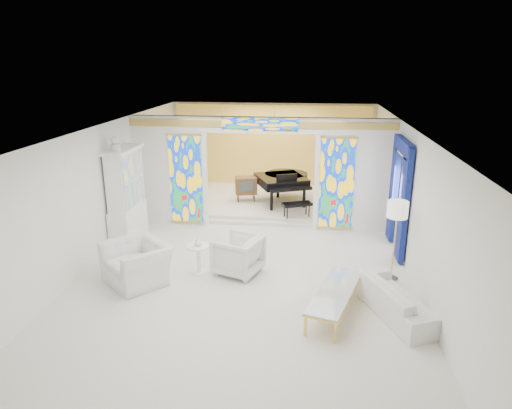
# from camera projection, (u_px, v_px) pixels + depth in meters

# --- Properties ---
(floor) EXTENTS (12.00, 12.00, 0.00)m
(floor) POSITION_uv_depth(u_px,v_px,m) (251.00, 255.00, 10.80)
(floor) COLOR silver
(floor) RESTS_ON ground
(ceiling) EXTENTS (7.00, 12.00, 0.02)m
(ceiling) POSITION_uv_depth(u_px,v_px,m) (251.00, 128.00, 9.89)
(ceiling) COLOR white
(ceiling) RESTS_ON wall_back
(wall_back) EXTENTS (7.00, 0.02, 3.00)m
(wall_back) POSITION_uv_depth(u_px,v_px,m) (273.00, 146.00, 16.02)
(wall_back) COLOR white
(wall_back) RESTS_ON floor
(wall_front) EXTENTS (7.00, 0.02, 3.00)m
(wall_front) POSITION_uv_depth(u_px,v_px,m) (177.00, 358.00, 4.67)
(wall_front) COLOR white
(wall_front) RESTS_ON floor
(wall_left) EXTENTS (0.02, 12.00, 3.00)m
(wall_left) POSITION_uv_depth(u_px,v_px,m) (104.00, 189.00, 10.73)
(wall_left) COLOR white
(wall_left) RESTS_ON floor
(wall_right) EXTENTS (0.02, 12.00, 3.00)m
(wall_right) POSITION_uv_depth(u_px,v_px,m) (410.00, 199.00, 9.96)
(wall_right) COLOR white
(wall_right) RESTS_ON floor
(partition_wall) EXTENTS (7.00, 0.22, 3.00)m
(partition_wall) POSITION_uv_depth(u_px,v_px,m) (260.00, 168.00, 12.19)
(partition_wall) COLOR white
(partition_wall) RESTS_ON floor
(stained_glass_left) EXTENTS (0.90, 0.04, 2.40)m
(stained_glass_left) POSITION_uv_depth(u_px,v_px,m) (186.00, 179.00, 12.42)
(stained_glass_left) COLOR gold
(stained_glass_left) RESTS_ON partition_wall
(stained_glass_right) EXTENTS (0.90, 0.04, 2.40)m
(stained_glass_right) POSITION_uv_depth(u_px,v_px,m) (337.00, 184.00, 11.97)
(stained_glass_right) COLOR gold
(stained_glass_right) RESTS_ON partition_wall
(stained_glass_transom) EXTENTS (2.00, 0.04, 0.34)m
(stained_glass_transom) POSITION_uv_depth(u_px,v_px,m) (260.00, 124.00, 11.73)
(stained_glass_transom) COLOR gold
(stained_glass_transom) RESTS_ON partition_wall
(alcove_platform) EXTENTS (6.80, 3.80, 0.18)m
(alcove_platform) POSITION_uv_depth(u_px,v_px,m) (267.00, 200.00, 14.65)
(alcove_platform) COLOR silver
(alcove_platform) RESTS_ON floor
(gold_curtain_back) EXTENTS (6.70, 0.10, 2.90)m
(gold_curtain_back) POSITION_uv_depth(u_px,v_px,m) (272.00, 147.00, 15.91)
(gold_curtain_back) COLOR gold
(gold_curtain_back) RESTS_ON wall_back
(chandelier) EXTENTS (0.48, 0.48, 0.30)m
(chandelier) POSITION_uv_depth(u_px,v_px,m) (274.00, 124.00, 13.79)
(chandelier) COLOR gold
(chandelier) RESTS_ON ceiling
(blue_drapes) EXTENTS (0.14, 1.85, 2.65)m
(blue_drapes) POSITION_uv_depth(u_px,v_px,m) (400.00, 187.00, 10.61)
(blue_drapes) COLOR navy
(blue_drapes) RESTS_ON wall_right
(china_cabinet) EXTENTS (0.56, 1.46, 2.72)m
(china_cabinet) POSITION_uv_depth(u_px,v_px,m) (126.00, 196.00, 11.36)
(china_cabinet) COLOR white
(china_cabinet) RESTS_ON floor
(armchair_left) EXTENTS (1.69, 1.68, 0.83)m
(armchair_left) POSITION_uv_depth(u_px,v_px,m) (137.00, 263.00, 9.39)
(armchair_left) COLOR silver
(armchair_left) RESTS_ON floor
(armchair_right) EXTENTS (1.18, 1.16, 0.84)m
(armchair_right) POSITION_uv_depth(u_px,v_px,m) (238.00, 255.00, 9.77)
(armchair_right) COLOR silver
(armchair_right) RESTS_ON floor
(sofa) EXTENTS (1.53, 2.18, 0.59)m
(sofa) POSITION_uv_depth(u_px,v_px,m) (397.00, 298.00, 8.26)
(sofa) COLOR white
(sofa) RESTS_ON floor
(side_table) EXTENTS (0.51, 0.51, 0.63)m
(side_table) POSITION_uv_depth(u_px,v_px,m) (198.00, 255.00, 9.78)
(side_table) COLOR white
(side_table) RESTS_ON floor
(vase) EXTENTS (0.21, 0.21, 0.17)m
(vase) POSITION_uv_depth(u_px,v_px,m) (198.00, 242.00, 9.69)
(vase) COLOR silver
(vase) RESTS_ON side_table
(coffee_table) EXTENTS (1.17, 2.08, 0.44)m
(coffee_table) POSITION_uv_depth(u_px,v_px,m) (335.00, 292.00, 8.22)
(coffee_table) COLOR silver
(coffee_table) RESTS_ON floor
(floor_lamp) EXTENTS (0.49, 0.49, 1.72)m
(floor_lamp) POSITION_uv_depth(u_px,v_px,m) (397.00, 213.00, 9.17)
(floor_lamp) COLOR gold
(floor_lamp) RESTS_ON floor
(grand_piano) EXTENTS (1.90, 2.88, 1.03)m
(grand_piano) POSITION_uv_depth(u_px,v_px,m) (284.00, 180.00, 14.05)
(grand_piano) COLOR black
(grand_piano) RESTS_ON alcove_platform
(tv_console) EXTENTS (0.74, 0.58, 0.76)m
(tv_console) POSITION_uv_depth(u_px,v_px,m) (246.00, 185.00, 14.19)
(tv_console) COLOR brown
(tv_console) RESTS_ON alcove_platform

